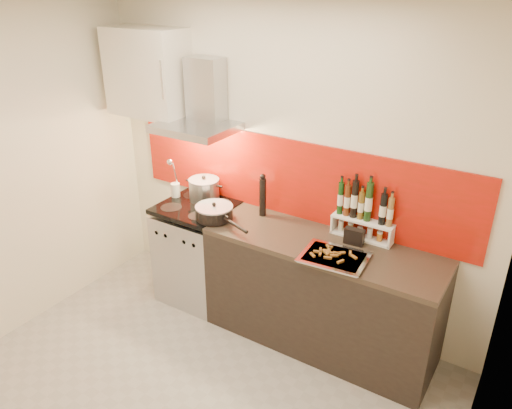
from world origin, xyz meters
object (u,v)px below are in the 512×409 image
Objects in this scene: stock_pot at (204,190)px; baking_tray at (334,257)px; range_stove at (199,253)px; pepper_mill at (263,196)px; saute_pan at (215,212)px; counter at (321,294)px.

baking_tray is at bearing -12.10° from stock_pot.
pepper_mill is at bearing 15.93° from range_stove.
range_stove is 1.89× the size of baking_tray.
saute_pan is at bearing 177.41° from baking_tray.
stock_pot reaches higher than range_stove.
counter is 1.05m from saute_pan.
range_stove is at bearing 158.53° from saute_pan.
stock_pot is (-0.01, 0.13, 0.57)m from range_stove.
baking_tray is at bearing -47.28° from counter.
range_stove is 0.51× the size of counter.
range_stove is 1.60× the size of saute_pan.
saute_pan is (0.29, -0.11, 0.52)m from range_stove.
saute_pan is (0.29, -0.24, -0.04)m from stock_pot.
stock_pot is 0.73× the size of pepper_mill.
pepper_mill is (0.28, 0.27, 0.11)m from saute_pan.
counter is 6.79× the size of stock_pot.
counter is 0.52m from baking_tray.
range_stove is 2.51× the size of pepper_mill.
counter is at bearing -14.01° from pepper_mill.
pepper_mill is 0.86m from baking_tray.
range_stove is 0.61m from saute_pan.
range_stove is 1.44m from baking_tray.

